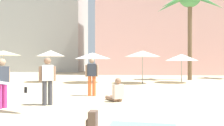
{
  "coord_description": "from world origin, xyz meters",
  "views": [
    {
      "loc": [
        1.42,
        -4.55,
        1.56
      ],
      "look_at": [
        0.67,
        4.61,
        1.51
      ],
      "focal_mm": 40.04,
      "sensor_mm": 36.0,
      "label": 1
    }
  ],
  "objects": [
    {
      "name": "cafe_umbrella_1",
      "position": [
        -8.16,
        13.32,
        2.21
      ],
      "size": [
        2.5,
        2.5,
        2.39
      ],
      "color": "gray",
      "rests_on": "ground"
    },
    {
      "name": "person_far_right",
      "position": [
        -1.62,
        4.16,
        0.93
      ],
      "size": [
        0.57,
        0.39,
        1.7
      ],
      "rotation": [
        0.0,
        0.0,
        5.22
      ],
      "color": "#3D3D42",
      "rests_on": "ground"
    },
    {
      "name": "cafe_umbrella_3",
      "position": [
        -4.86,
        14.23,
        2.21
      ],
      "size": [
        2.2,
        2.2,
        2.45
      ],
      "color": "gray",
      "rests_on": "ground"
    },
    {
      "name": "cafe_umbrella_0",
      "position": [
        2.15,
        13.55,
        2.14
      ],
      "size": [
        2.58,
        2.58,
        2.36
      ],
      "color": "gray",
      "rests_on": "ground"
    },
    {
      "name": "person_near_left",
      "position": [
        0.78,
        5.25,
        0.33
      ],
      "size": [
        0.8,
        0.99,
        0.94
      ],
      "rotation": [
        0.0,
        0.0,
        2.11
      ],
      "color": "#936B51",
      "rests_on": "ground"
    },
    {
      "name": "hotel_pink",
      "position": [
        8.8,
        29.92,
        7.11
      ],
      "size": [
        23.45,
        11.07,
        14.21
      ],
      "primitive_type": "cube",
      "color": "beige",
      "rests_on": "ground"
    },
    {
      "name": "person_mid_right",
      "position": [
        -2.91,
        3.3,
        0.9
      ],
      "size": [
        2.95,
        1.35,
        1.66
      ],
      "rotation": [
        0.0,
        0.0,
        2.74
      ],
      "color": "#B7337F",
      "rests_on": "ground"
    },
    {
      "name": "person_near_right",
      "position": [
        -0.42,
        6.68,
        0.95
      ],
      "size": [
        0.61,
        0.27,
        1.73
      ],
      "rotation": [
        0.0,
        0.0,
        1.71
      ],
      "color": "orange",
      "rests_on": "ground"
    },
    {
      "name": "backpack",
      "position": [
        0.5,
        1.14,
        0.2
      ],
      "size": [
        0.25,
        0.31,
        0.42
      ],
      "rotation": [
        0.0,
        0.0,
        3.09
      ],
      "color": "brown",
      "rests_on": "ground"
    },
    {
      "name": "palm_tree_far_left",
      "position": [
        6.3,
        17.22,
        6.71
      ],
      "size": [
        5.77,
        5.71,
        8.12
      ],
      "color": "brown",
      "rests_on": "ground"
    },
    {
      "name": "cafe_umbrella_4",
      "position": [
        -1.53,
        13.82,
        2.0
      ],
      "size": [
        2.68,
        2.68,
        2.24
      ],
      "color": "gray",
      "rests_on": "ground"
    },
    {
      "name": "cafe_umbrella_7",
      "position": [
        5.07,
        14.38,
        1.88
      ],
      "size": [
        2.42,
        2.42,
        2.13
      ],
      "color": "gray",
      "rests_on": "ground"
    }
  ]
}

